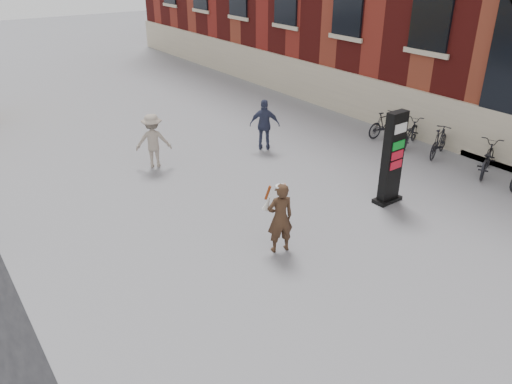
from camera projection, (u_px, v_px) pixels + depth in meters
ground at (282, 271)px, 11.11m from camera, size 100.00×100.00×0.00m
info_pylon at (392, 158)px, 13.61m from camera, size 0.86×0.45×2.63m
woman at (280, 217)px, 11.50m from camera, size 0.77×0.73×1.75m
pedestrian_b at (153, 141)px, 16.06m from camera, size 1.32×1.11×1.77m
pedestrian_c at (265, 125)px, 17.48m from camera, size 1.09×1.01×1.80m
bike_4 at (487, 158)px, 15.73m from camera, size 2.03×1.39×1.01m
bike_5 at (439, 142)px, 17.05m from camera, size 1.77×1.02×1.02m
bike_6 at (410, 133)px, 17.97m from camera, size 1.93×1.31×0.96m
bike_7 at (385, 124)px, 18.82m from camera, size 1.66×0.53×0.99m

